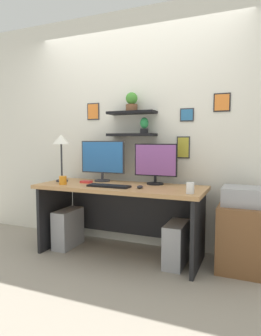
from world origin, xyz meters
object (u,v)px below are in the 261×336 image
(monitor_right, at_px, (156,163))
(scissors_tray, at_px, (86,182))
(coffee_mug, at_px, (63,180))
(computer_tower_right, at_px, (176,244))
(desk_lamp, at_px, (61,143))
(keyboard, at_px, (109,186))
(computer_mouse, at_px, (140,187))
(monitor_left, at_px, (103,159))
(printer, at_px, (244,196))
(pen_cup, at_px, (190,188))
(computer_tower_left, at_px, (68,228))
(desk, at_px, (122,204))
(drawer_cabinet, at_px, (242,237))

(monitor_right, bearing_deg, scissors_tray, -165.08)
(coffee_mug, relative_size, computer_tower_right, 0.22)
(desk_lamp, distance_m, scissors_tray, 0.53)
(monitor_right, xyz_separation_m, keyboard, (-0.38, -0.36, -0.22))
(scissors_tray, xyz_separation_m, computer_tower_right, (1.03, -0.04, -0.55))
(computer_mouse, relative_size, scissors_tray, 0.75)
(monitor_right, distance_m, keyboard, 0.57)
(coffee_mug, relative_size, scissors_tray, 0.75)
(monitor_left, relative_size, desk_lamp, 1.01)
(computer_mouse, distance_m, printer, 0.97)
(desk_lamp, height_order, pen_cup, desk_lamp)
(desk_lamp, bearing_deg, monitor_left, 26.79)
(keyboard, height_order, scissors_tray, scissors_tray)
(computer_mouse, xyz_separation_m, computer_tower_left, (-0.92, 0.11, -0.55))
(keyboard, distance_m, coffee_mug, 0.53)
(computer_mouse, relative_size, computer_tower_left, 0.21)
(monitor_left, height_order, printer, monitor_left)
(pen_cup, bearing_deg, scissors_tray, 169.07)
(keyboard, bearing_deg, computer_tower_right, 10.58)
(coffee_mug, height_order, pen_cup, pen_cup)
(keyboard, bearing_deg, printer, 12.28)
(computer_tower_left, bearing_deg, computer_mouse, -6.70)
(scissors_tray, bearing_deg, computer_tower_right, -2.16)
(coffee_mug, height_order, printer, coffee_mug)
(desk, distance_m, printer, 1.22)
(desk, height_order, printer, printer)
(desk, xyz_separation_m, printer, (1.21, 0.07, 0.16))
(monitor_right, relative_size, coffee_mug, 5.20)
(printer, relative_size, computer_tower_left, 0.88)
(desk, bearing_deg, computer_tower_right, -7.02)
(pen_cup, bearing_deg, desk_lamp, 171.75)
(computer_tower_left, distance_m, computer_tower_right, 1.27)
(monitor_right, relative_size, computer_mouse, 5.20)
(monitor_left, height_order, pen_cup, monitor_left)
(keyboard, height_order, printer, printer)
(desk_lamp, relative_size, printer, 1.41)
(keyboard, bearing_deg, scissors_tray, 155.73)
(printer, bearing_deg, computer_tower_right, -165.84)
(desk, distance_m, computer_tower_right, 0.70)
(monitor_right, bearing_deg, desk_lamp, -168.76)
(pen_cup, xyz_separation_m, computer_tower_left, (-1.44, 0.21, -0.58))
(desk, relative_size, printer, 4.64)
(computer_mouse, bearing_deg, monitor_right, 81.22)
(desk_lamp, bearing_deg, desk, 3.80)
(desk_lamp, relative_size, computer_tower_right, 1.28)
(desk, height_order, keyboard, keyboard)
(keyboard, relative_size, drawer_cabinet, 0.72)
(computer_tower_right, bearing_deg, computer_mouse, -164.86)
(scissors_tray, xyz_separation_m, printer, (1.63, 0.11, -0.06))
(computer_mouse, relative_size, pen_cup, 0.90)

